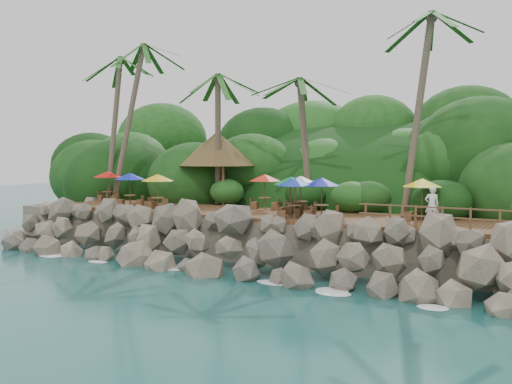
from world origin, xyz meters
The scene contains 12 objects.
ground centered at (0.00, 0.00, 0.00)m, with size 140.00×140.00×0.00m, color #19514F.
land_base centered at (0.00, 16.00, 1.05)m, with size 32.00×25.20×2.10m, color gray.
jungle_hill centered at (0.00, 23.50, 0.00)m, with size 44.80×28.00×15.40m, color #143811.
seawall centered at (0.00, 2.00, 1.15)m, with size 29.00×4.00×2.30m, color gray, non-canonical shape.
terrace centered at (0.00, 6.00, 2.20)m, with size 26.00×5.00×0.20m, color brown.
jungle_foliage centered at (0.00, 15.00, 0.00)m, with size 44.00×16.00×12.00m, color #143811, non-canonical shape.
foam_line centered at (0.00, 0.30, 0.03)m, with size 25.20×0.80×0.06m.
palms centered at (-0.65, 8.75, 11.64)m, with size 34.35×7.01×11.83m.
palapa centered at (-5.23, 9.95, 5.79)m, with size 5.11×5.11×4.60m.
dining_clusters centered at (-0.56, 5.77, 3.97)m, with size 22.39×5.06×2.01m.
railing centered at (10.32, 3.65, 2.91)m, with size 7.20×0.10×1.00m.
waiter centered at (9.44, 5.55, 3.16)m, with size 0.63×0.41×1.72m, color white.
Camera 1 is at (15.31, -20.13, 5.51)m, focal length 39.37 mm.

